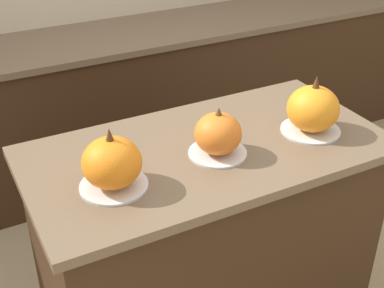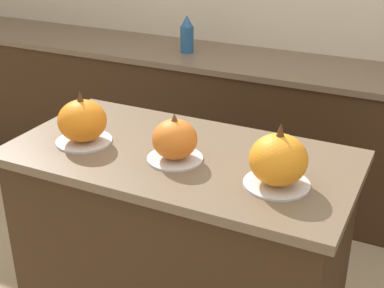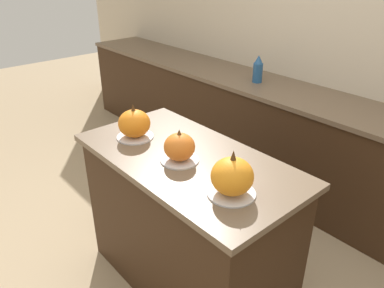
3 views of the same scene
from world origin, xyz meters
name	(u,v)px [view 1 (image 1 of 3)]	position (x,y,z in m)	size (l,w,h in m)	color
kitchen_island	(206,245)	(0.00, 0.00, 0.45)	(1.29, 0.67, 0.90)	#382314
back_counter	(95,110)	(0.00, 1.36, 0.44)	(6.00, 0.60, 0.89)	#382314
pumpkin_cake_left	(112,164)	(-0.38, -0.08, 0.99)	(0.22, 0.22, 0.21)	silver
pumpkin_cake_center	(218,135)	(0.01, -0.06, 0.98)	(0.20, 0.20, 0.18)	silver
pumpkin_cake_right	(313,110)	(0.39, -0.07, 0.99)	(0.22, 0.22, 0.22)	silver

